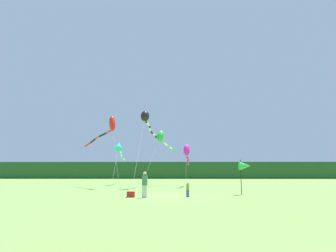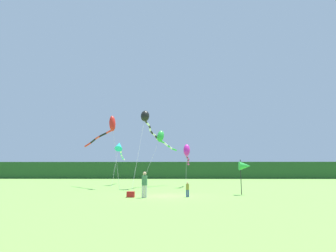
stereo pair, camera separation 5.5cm
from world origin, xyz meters
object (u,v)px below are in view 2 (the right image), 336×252
at_px(banner_flag_pole, 245,166).
at_px(kite_red, 109,127).
at_px(kite_black, 146,119).
at_px(kite_green, 162,138).
at_px(person_adult, 144,183).
at_px(kite_magenta, 187,152).
at_px(cooler_box, 131,194).
at_px(person_child, 187,189).
at_px(kite_cyan, 119,147).

relative_size(banner_flag_pole, kite_red, 0.35).
bearing_deg(kite_black, kite_green, 70.64).
distance_m(person_adult, kite_green, 15.13).
distance_m(banner_flag_pole, kite_green, 14.16).
relative_size(kite_black, kite_red, 1.32).
distance_m(person_adult, kite_magenta, 12.92).
bearing_deg(banner_flag_pole, kite_green, 120.91).
bearing_deg(kite_black, kite_red, 175.62).
distance_m(cooler_box, kite_black, 12.11).
bearing_deg(banner_flag_pole, person_adult, -161.27).
xyz_separation_m(person_child, kite_black, (-3.91, 9.54, 6.76)).
bearing_deg(banner_flag_pole, cooler_box, -165.36).
relative_size(person_adult, kite_cyan, 0.20).
bearing_deg(cooler_box, kite_black, 89.45).
height_order(cooler_box, kite_green, kite_green).
relative_size(cooler_box, banner_flag_pole, 0.20).
xyz_separation_m(kite_magenta, kite_cyan, (-8.61, 5.08, 0.95)).
relative_size(person_child, kite_green, 0.16).
xyz_separation_m(person_adult, person_child, (3.01, 0.56, -0.40)).
relative_size(kite_black, kite_magenta, 2.01).
relative_size(kite_red, kite_green, 1.13).
distance_m(cooler_box, kite_cyan, 17.93).
distance_m(kite_black, kite_magenta, 5.95).
distance_m(cooler_box, banner_flag_pole, 9.13).
height_order(kite_black, kite_cyan, kite_black).
bearing_deg(kite_green, banner_flag_pole, -59.09).
distance_m(kite_cyan, kite_red, 6.93).
distance_m(kite_black, kite_red, 4.22).
distance_m(kite_magenta, kite_red, 9.09).
height_order(kite_magenta, kite_cyan, kite_cyan).
bearing_deg(person_child, cooler_box, -176.72).
xyz_separation_m(kite_black, kite_cyan, (-4.18, 7.06, -2.48)).
bearing_deg(banner_flag_pole, kite_magenta, 113.31).
bearing_deg(kite_magenta, kite_cyan, 149.45).
xyz_separation_m(banner_flag_pole, kite_red, (-12.65, 7.83, 4.31)).
height_order(person_adult, kite_green, kite_green).
height_order(banner_flag_pole, kite_green, kite_green).
bearing_deg(kite_black, banner_flag_pole, -41.40).
xyz_separation_m(kite_magenta, kite_green, (-2.95, 2.26, 1.87)).
bearing_deg(kite_magenta, kite_red, -169.04).
bearing_deg(kite_black, person_adult, -84.91).
distance_m(kite_magenta, kite_cyan, 10.05).
bearing_deg(kite_magenta, kite_green, 142.50).
xyz_separation_m(banner_flag_pole, kite_cyan, (-12.70, 14.57, 2.68)).
bearing_deg(kite_green, kite_red, -145.07).
height_order(person_adult, kite_magenta, kite_magenta).
bearing_deg(person_child, kite_cyan, 115.98).
height_order(kite_cyan, kite_red, kite_red).
bearing_deg(person_adult, cooler_box, 161.41).
xyz_separation_m(person_adult, kite_black, (-0.90, 10.10, 6.37)).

